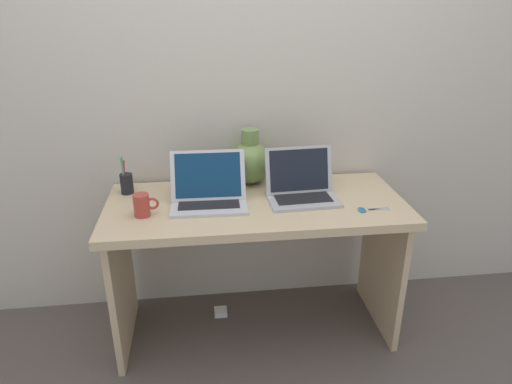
{
  "coord_description": "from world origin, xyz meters",
  "views": [
    {
      "loc": [
        -0.24,
        -1.94,
        1.62
      ],
      "look_at": [
        0.0,
        0.0,
        0.79
      ],
      "focal_mm": 32.04,
      "sensor_mm": 36.0,
      "label": 1
    }
  ],
  "objects": [
    {
      "name": "laptop_left",
      "position": [
        -0.22,
        0.02,
        0.8
      ],
      "size": [
        0.35,
        0.26,
        0.23
      ],
      "color": "silver",
      "rests_on": "desk"
    },
    {
      "name": "coffee_mug",
      "position": [
        -0.51,
        -0.09,
        0.79
      ],
      "size": [
        0.11,
        0.07,
        0.1
      ],
      "color": "#B23D33",
      "rests_on": "desk"
    },
    {
      "name": "laptop_right",
      "position": [
        0.22,
        0.02,
        0.8
      ],
      "size": [
        0.34,
        0.25,
        0.23
      ],
      "color": "#B2B2B7",
      "rests_on": "desk"
    },
    {
      "name": "scissors",
      "position": [
        0.49,
        -0.15,
        0.74
      ],
      "size": [
        0.15,
        0.05,
        0.01
      ],
      "color": "#B7B7BC",
      "rests_on": "desk"
    },
    {
      "name": "ground_plane",
      "position": [
        0.0,
        0.0,
        0.0
      ],
      "size": [
        6.0,
        6.0,
        0.0
      ],
      "primitive_type": "plane",
      "color": "#564C47"
    },
    {
      "name": "back_wall",
      "position": [
        0.0,
        0.35,
        1.2
      ],
      "size": [
        4.4,
        0.04,
        2.4
      ],
      "primitive_type": "cube",
      "color": "beige",
      "rests_on": "ground"
    },
    {
      "name": "power_brick",
      "position": [
        -0.18,
        0.14,
        0.01
      ],
      "size": [
        0.07,
        0.07,
        0.03
      ],
      "primitive_type": "cube",
      "color": "white",
      "rests_on": "ground"
    },
    {
      "name": "pen_cup",
      "position": [
        -0.61,
        0.18,
        0.79
      ],
      "size": [
        0.06,
        0.06,
        0.19
      ],
      "color": "black",
      "rests_on": "desk"
    },
    {
      "name": "desk",
      "position": [
        0.0,
        0.0,
        0.57
      ],
      "size": [
        1.4,
        0.62,
        0.74
      ],
      "color": "#D1B78C",
      "rests_on": "ground"
    },
    {
      "name": "green_vase",
      "position": [
        0.0,
        0.25,
        0.85
      ],
      "size": [
        0.21,
        0.21,
        0.28
      ],
      "color": "#75934C",
      "rests_on": "desk"
    }
  ]
}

